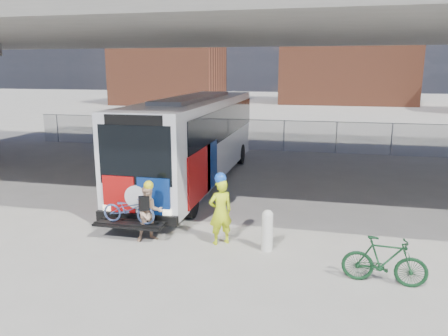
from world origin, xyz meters
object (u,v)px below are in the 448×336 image
(bollard, at_px, (267,229))
(cyclist_tan, at_px, (149,213))
(cyclist_hivis, at_px, (220,210))
(bus, at_px, (195,134))
(bike_parked, at_px, (384,261))

(bollard, bearing_deg, cyclist_tan, -179.50)
(cyclist_hivis, distance_m, cyclist_tan, 2.02)
(bollard, xyz_separation_m, cyclist_tan, (-3.33, -0.03, 0.22))
(bus, bearing_deg, cyclist_hivis, -67.59)
(bus, height_order, cyclist_tan, bus)
(cyclist_hivis, bearing_deg, bollard, 135.89)
(cyclist_tan, bearing_deg, bike_parked, -46.41)
(bollard, distance_m, cyclist_tan, 3.34)
(bus, distance_m, bike_parked, 10.43)
(cyclist_hivis, height_order, cyclist_tan, cyclist_hivis)
(bus, height_order, bike_parked, bus)
(cyclist_hivis, xyz_separation_m, cyclist_tan, (-2.00, -0.22, -0.15))
(bus, bearing_deg, cyclist_tan, -84.67)
(cyclist_hivis, bearing_deg, cyclist_tan, -29.40)
(bus, xyz_separation_m, bike_parked, (6.75, -7.80, -1.55))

